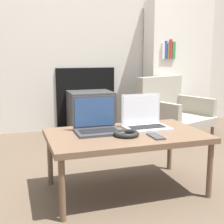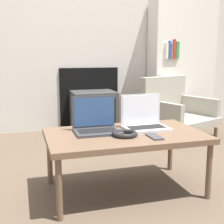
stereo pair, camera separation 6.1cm
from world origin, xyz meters
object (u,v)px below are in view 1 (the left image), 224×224
Objects in this scene: phone at (156,136)px; tv at (91,112)px; laptop_right at (145,120)px; laptop_left at (97,124)px; armchair at (170,108)px; headphones at (126,134)px.

tv is at bearing 89.14° from phone.
tv is (-0.00, 1.51, -0.21)m from laptop_right.
laptop_right is 1.53m from tv.
phone is at bearing -38.17° from laptop_left.
phone is 1.70m from armchair.
laptop_right is at bearing -146.62° from armchair.
laptop_left is 0.60× the size of tv.
phone is at bearing -26.52° from headphones.
phone is 0.17× the size of armchair.
laptop_right is 0.35× the size of armchair.
laptop_left is 0.35× the size of armchair.
phone is (0.17, -0.08, -0.01)m from headphones.
laptop_left is 1.82× the size of headphones.
laptop_left is 1.98× the size of phone.
tv reaches higher than phone.
headphones is at bearing -96.54° from tv.
headphones is at bearing 153.48° from phone.
armchair reaches higher than phone.
laptop_left reaches higher than tv.
headphones is at bearing -47.89° from laptop_left.
tv is 0.92m from armchair.
laptop_left reaches higher than headphones.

